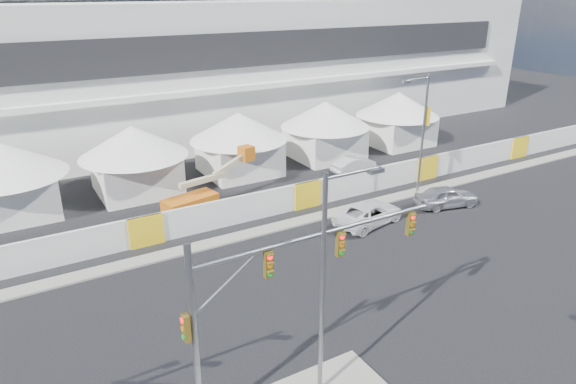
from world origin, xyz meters
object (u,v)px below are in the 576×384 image
pickup_curb (369,214)px  lot_car_a (354,165)px  traffic_mast (253,310)px  streetlight_curb (422,127)px  boom_lift (200,197)px  sedan_silver (446,196)px  streetlight_median (328,273)px

pickup_curb → lot_car_a: bearing=-43.1°
traffic_mast → lot_car_a: bearing=45.1°
streetlight_curb → traffic_mast: bearing=-147.4°
lot_car_a → traffic_mast: traffic_mast is taller
streetlight_curb → boom_lift: (-16.06, 5.48, -4.34)m
sedan_silver → pickup_curb: size_ratio=0.87×
pickup_curb → lot_car_a: size_ratio=1.29×
sedan_silver → streetlight_median: bearing=134.9°
traffic_mast → boom_lift: bearing=75.0°
sedan_silver → lot_car_a: (-1.29, 9.65, -0.12)m
pickup_curb → streetlight_curb: 8.65m
boom_lift → lot_car_a: bearing=-8.1°
pickup_curb → traffic_mast: traffic_mast is taller
sedan_silver → boom_lift: bearing=75.5°
lot_car_a → traffic_mast: size_ratio=0.39×
streetlight_median → streetlight_curb: streetlight_median is taller
lot_car_a → pickup_curb: bearing=145.3°
boom_lift → sedan_silver: bearing=-40.2°
sedan_silver → pickup_curb: bearing=99.1°
pickup_curb → streetlight_median: 17.11m
pickup_curb → traffic_mast: (-14.31, -10.90, 3.62)m
lot_car_a → boom_lift: boom_lift is taller
pickup_curb → traffic_mast: 18.35m
sedan_silver → traffic_mast: 23.84m
lot_car_a → streetlight_median: (-17.14, -20.79, 4.81)m
pickup_curb → boom_lift: 12.28m
pickup_curb → streetlight_median: streetlight_median is taller
streetlight_curb → boom_lift: size_ratio=1.17×
streetlight_median → traffic_mast: bearing=164.0°
lot_car_a → traffic_mast: (-19.89, -20.00, 3.68)m
pickup_curb → sedan_silver: bearing=-106.1°
sedan_silver → streetlight_median: size_ratio=0.51×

